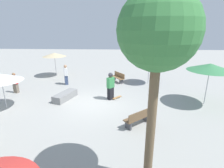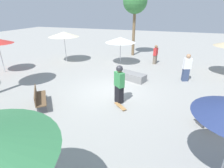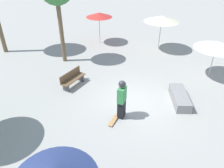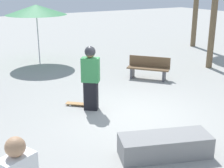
% 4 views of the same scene
% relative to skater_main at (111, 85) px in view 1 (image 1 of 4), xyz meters
% --- Properties ---
extents(ground_plane, '(60.00, 60.00, 0.00)m').
position_rel_skater_main_xyz_m(ground_plane, '(0.80, -0.96, -1.01)').
color(ground_plane, '#9E9E99').
extents(skater_main, '(0.56, 0.53, 1.88)m').
position_rel_skater_main_xyz_m(skater_main, '(0.00, 0.00, 0.00)').
color(skater_main, black).
rests_on(skater_main, ground_plane).
extents(skateboard, '(0.72, 0.69, 0.07)m').
position_rel_skater_main_xyz_m(skateboard, '(-0.19, 0.44, -0.95)').
color(skateboard, '#B7844C').
rests_on(skateboard, ground_plane).
extents(concrete_ledge, '(2.06, 1.33, 0.47)m').
position_rel_skater_main_xyz_m(concrete_ledge, '(0.14, -3.11, -0.78)').
color(concrete_ledge, gray).
rests_on(concrete_ledge, ground_plane).
extents(bench_near, '(1.58, 1.25, 0.85)m').
position_rel_skater_main_xyz_m(bench_near, '(-4.08, 0.45, -0.59)').
color(bench_near, '#47474C').
rests_on(bench_near, ground_plane).
extents(bench_far, '(1.36, 1.51, 0.85)m').
position_rel_skater_main_xyz_m(bench_far, '(3.32, 1.59, -0.59)').
color(bench_far, '#47474C').
rests_on(bench_far, ground_plane).
extents(shade_umbrella_navy, '(2.08, 2.08, 2.35)m').
position_rel_skater_main_xyz_m(shade_umbrella_navy, '(-3.76, 3.09, 1.13)').
color(shade_umbrella_navy, '#B7B7BC').
rests_on(shade_umbrella_navy, ground_plane).
extents(shade_umbrella_white, '(2.40, 2.40, 2.18)m').
position_rel_skater_main_xyz_m(shade_umbrella_white, '(1.78, -6.23, 0.95)').
color(shade_umbrella_white, '#B7B7BC').
rests_on(shade_umbrella_white, ground_plane).
extents(shade_umbrella_green, '(2.67, 2.67, 2.65)m').
position_rel_skater_main_xyz_m(shade_umbrella_green, '(0.51, 6.06, 1.41)').
color(shade_umbrella_green, '#B7B7BC').
rests_on(shade_umbrella_green, ground_plane).
extents(shade_umbrella_tan, '(2.31, 2.31, 2.36)m').
position_rel_skater_main_xyz_m(shade_umbrella_tan, '(-5.80, -5.87, 1.16)').
color(shade_umbrella_tan, '#B7B7BC').
rests_on(shade_umbrella_tan, ground_plane).
extents(palm_tree_left, '(2.06, 2.06, 5.65)m').
position_rel_skater_main_xyz_m(palm_tree_left, '(6.63, 1.55, 3.53)').
color(palm_tree_left, brown).
rests_on(palm_tree_left, ground_plane).
extents(bystander_watching, '(0.34, 0.47, 1.55)m').
position_rel_skater_main_xyz_m(bystander_watching, '(-0.92, -7.19, -0.24)').
color(bystander_watching, '#726656').
rests_on(bystander_watching, ground_plane).
extents(bystander_far, '(0.53, 0.42, 1.72)m').
position_rel_skater_main_xyz_m(bystander_far, '(-3.13, -4.01, -0.15)').
color(bystander_far, '#38476B').
rests_on(bystander_far, ground_plane).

